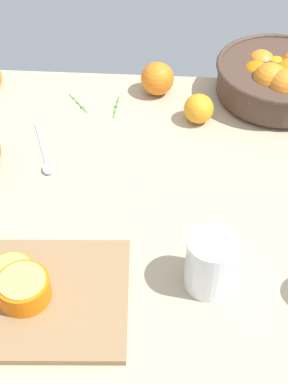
{
  "coord_description": "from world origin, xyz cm",
  "views": [
    {
      "loc": [
        3.61,
        -72.66,
        76.8
      ],
      "look_at": [
        -1.14,
        0.71,
        5.01
      ],
      "focal_mm": 53.37,
      "sensor_mm": 36.0,
      "label": 1
    }
  ],
  "objects_px": {
    "orange_half_1": "(13,275)",
    "loose_orange_3": "(157,79)",
    "cutting_board": "(26,297)",
    "orange_half_2": "(24,288)",
    "juice_glass": "(211,264)",
    "orange_half_0": "(18,291)",
    "fruit_bowl": "(279,78)",
    "spoon": "(44,156)",
    "loose_orange_1": "(199,109)"
  },
  "relations": [
    {
      "from": "orange_half_0",
      "to": "loose_orange_1",
      "type": "xyz_separation_m",
      "value": [
        0.29,
        0.5,
        0.0
      ]
    },
    {
      "from": "orange_half_1",
      "to": "loose_orange_3",
      "type": "xyz_separation_m",
      "value": [
        0.21,
        0.57,
        0.01
      ]
    },
    {
      "from": "loose_orange_3",
      "to": "loose_orange_1",
      "type": "bearing_deg",
      "value": -47.24
    },
    {
      "from": "orange_half_2",
      "to": "orange_half_0",
      "type": "bearing_deg",
      "value": -160.54
    },
    {
      "from": "orange_half_1",
      "to": "loose_orange_1",
      "type": "relative_size",
      "value": 1.12
    },
    {
      "from": "juice_glass",
      "to": "orange_half_0",
      "type": "xyz_separation_m",
      "value": [
        -0.3,
        -0.06,
        -0.02
      ]
    },
    {
      "from": "loose_orange_3",
      "to": "spoon",
      "type": "distance_m",
      "value": 0.33
    },
    {
      "from": "loose_orange_1",
      "to": "loose_orange_3",
      "type": "relative_size",
      "value": 0.85
    },
    {
      "from": "orange_half_1",
      "to": "loose_orange_3",
      "type": "relative_size",
      "value": 0.95
    },
    {
      "from": "juice_glass",
      "to": "spoon",
      "type": "bearing_deg",
      "value": 138.44
    },
    {
      "from": "juice_glass",
      "to": "loose_orange_1",
      "type": "relative_size",
      "value": 1.58
    },
    {
      "from": "fruit_bowl",
      "to": "cutting_board",
      "type": "distance_m",
      "value": 0.76
    },
    {
      "from": "orange_half_0",
      "to": "orange_half_2",
      "type": "xyz_separation_m",
      "value": [
        0.01,
        0.0,
        0.0
      ]
    },
    {
      "from": "orange_half_1",
      "to": "orange_half_2",
      "type": "bearing_deg",
      "value": -48.45
    },
    {
      "from": "orange_half_0",
      "to": "loose_orange_3",
      "type": "relative_size",
      "value": 0.94
    },
    {
      "from": "juice_glass",
      "to": "spoon",
      "type": "distance_m",
      "value": 0.45
    },
    {
      "from": "fruit_bowl",
      "to": "cutting_board",
      "type": "relative_size",
      "value": 0.88
    },
    {
      "from": "fruit_bowl",
      "to": "loose_orange_1",
      "type": "bearing_deg",
      "value": -150.22
    },
    {
      "from": "fruit_bowl",
      "to": "cutting_board",
      "type": "bearing_deg",
      "value": -127.56
    },
    {
      "from": "orange_half_1",
      "to": "loose_orange_3",
      "type": "distance_m",
      "value": 0.61
    },
    {
      "from": "cutting_board",
      "to": "orange_half_2",
      "type": "xyz_separation_m",
      "value": [
        0.0,
        -0.0,
        0.03
      ]
    },
    {
      "from": "juice_glass",
      "to": "spoon",
      "type": "xyz_separation_m",
      "value": [
        -0.33,
        0.29,
        -0.04
      ]
    },
    {
      "from": "loose_orange_3",
      "to": "orange_half_0",
      "type": "bearing_deg",
      "value": -107.61
    },
    {
      "from": "orange_half_1",
      "to": "cutting_board",
      "type": "bearing_deg",
      "value": -46.94
    },
    {
      "from": "cutting_board",
      "to": "orange_half_2",
      "type": "height_order",
      "value": "orange_half_2"
    },
    {
      "from": "juice_glass",
      "to": "spoon",
      "type": "relative_size",
      "value": 0.61
    },
    {
      "from": "loose_orange_1",
      "to": "juice_glass",
      "type": "bearing_deg",
      "value": -87.72
    },
    {
      "from": "fruit_bowl",
      "to": "loose_orange_3",
      "type": "xyz_separation_m",
      "value": [
        -0.28,
        -0.0,
        -0.01
      ]
    },
    {
      "from": "juice_glass",
      "to": "loose_orange_1",
      "type": "distance_m",
      "value": 0.44
    },
    {
      "from": "orange_half_0",
      "to": "loose_orange_3",
      "type": "distance_m",
      "value": 0.63
    },
    {
      "from": "orange_half_0",
      "to": "orange_half_1",
      "type": "height_order",
      "value": "same"
    },
    {
      "from": "cutting_board",
      "to": "orange_half_2",
      "type": "distance_m",
      "value": 0.03
    },
    {
      "from": "cutting_board",
      "to": "orange_half_1",
      "type": "bearing_deg",
      "value": 133.06
    },
    {
      "from": "juice_glass",
      "to": "orange_half_1",
      "type": "relative_size",
      "value": 1.41
    },
    {
      "from": "loose_orange_1",
      "to": "orange_half_2",
      "type": "bearing_deg",
      "value": -119.16
    },
    {
      "from": "cutting_board",
      "to": "orange_half_1",
      "type": "height_order",
      "value": "orange_half_1"
    },
    {
      "from": "loose_orange_3",
      "to": "orange_half_1",
      "type": "bearing_deg",
      "value": -109.91
    },
    {
      "from": "juice_glass",
      "to": "loose_orange_3",
      "type": "height_order",
      "value": "juice_glass"
    },
    {
      "from": "juice_glass",
      "to": "orange_half_0",
      "type": "bearing_deg",
      "value": -168.87
    },
    {
      "from": "orange_half_1",
      "to": "orange_half_2",
      "type": "xyz_separation_m",
      "value": [
        0.02,
        -0.03,
        0.0
      ]
    },
    {
      "from": "fruit_bowl",
      "to": "spoon",
      "type": "distance_m",
      "value": 0.56
    },
    {
      "from": "orange_half_1",
      "to": "orange_half_2",
      "type": "height_order",
      "value": "orange_half_2"
    },
    {
      "from": "fruit_bowl",
      "to": "juice_glass",
      "type": "height_order",
      "value": "fruit_bowl"
    },
    {
      "from": "cutting_board",
      "to": "loose_orange_3",
      "type": "distance_m",
      "value": 0.62
    },
    {
      "from": "orange_half_1",
      "to": "spoon",
      "type": "distance_m",
      "value": 0.32
    },
    {
      "from": "cutting_board",
      "to": "spoon",
      "type": "distance_m",
      "value": 0.35
    },
    {
      "from": "loose_orange_1",
      "to": "loose_orange_3",
      "type": "distance_m",
      "value": 0.14
    },
    {
      "from": "loose_orange_3",
      "to": "spoon",
      "type": "height_order",
      "value": "loose_orange_3"
    },
    {
      "from": "loose_orange_3",
      "to": "spoon",
      "type": "bearing_deg",
      "value": -131.54
    },
    {
      "from": "cutting_board",
      "to": "orange_half_2",
      "type": "relative_size",
      "value": 3.89
    }
  ]
}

